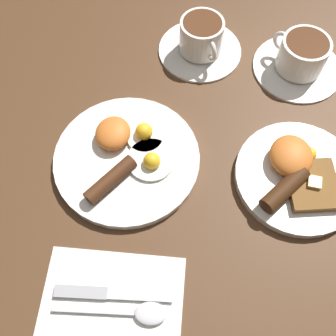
# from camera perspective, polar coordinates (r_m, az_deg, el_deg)

# --- Properties ---
(ground_plane) EXTENTS (3.00, 3.00, 0.00)m
(ground_plane) POSITION_cam_1_polar(r_m,az_deg,el_deg) (0.66, -5.91, 1.00)
(ground_plane) COLOR #4C301C
(breakfast_plate_near) EXTENTS (0.24, 0.24, 0.04)m
(breakfast_plate_near) POSITION_cam_1_polar(r_m,az_deg,el_deg) (0.65, -5.98, 1.68)
(breakfast_plate_near) COLOR white
(breakfast_plate_near) RESTS_ON ground_plane
(breakfast_plate_far) EXTENTS (0.20, 0.20, 0.05)m
(breakfast_plate_far) POSITION_cam_1_polar(r_m,az_deg,el_deg) (0.66, 18.26, -0.83)
(breakfast_plate_far) COLOR white
(breakfast_plate_far) RESTS_ON ground_plane
(teacup_near) EXTENTS (0.16, 0.16, 0.07)m
(teacup_near) POSITION_cam_1_polar(r_m,az_deg,el_deg) (0.78, 4.81, 17.96)
(teacup_near) COLOR white
(teacup_near) RESTS_ON ground_plane
(teacup_far) EXTENTS (0.17, 0.17, 0.07)m
(teacup_far) POSITION_cam_1_polar(r_m,az_deg,el_deg) (0.79, 18.69, 14.86)
(teacup_far) COLOR white
(teacup_far) RESTS_ON ground_plane
(napkin) EXTENTS (0.16, 0.21, 0.01)m
(napkin) POSITION_cam_1_polar(r_m,az_deg,el_deg) (0.59, -8.17, -18.83)
(napkin) COLOR white
(napkin) RESTS_ON ground_plane
(knife) EXTENTS (0.04, 0.17, 0.01)m
(knife) POSITION_cam_1_polar(r_m,az_deg,el_deg) (0.59, -8.93, -17.54)
(knife) COLOR silver
(knife) RESTS_ON napkin
(spoon) EXTENTS (0.04, 0.16, 0.01)m
(spoon) POSITION_cam_1_polar(r_m,az_deg,el_deg) (0.58, -4.43, -20.22)
(spoon) COLOR silver
(spoon) RESTS_ON napkin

